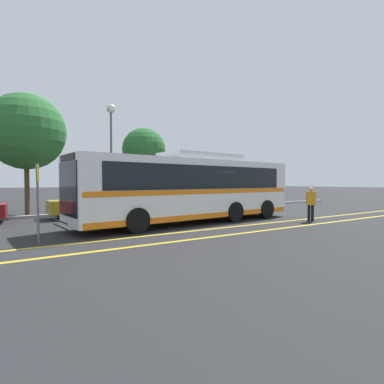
{
  "coord_description": "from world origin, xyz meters",
  "views": [
    {
      "loc": [
        -8.48,
        -12.29,
        1.98
      ],
      "look_at": [
        -0.56,
        -0.01,
        1.49
      ],
      "focal_mm": 28.0,
      "sensor_mm": 36.0,
      "label": 1
    }
  ],
  "objects_px": {
    "transit_bus": "(192,187)",
    "parked_car_2": "(173,202)",
    "bus_stop_sign": "(38,193)",
    "tree_1": "(26,132)",
    "parked_car_1": "(87,204)",
    "tree_0": "(144,150)",
    "street_lamp": "(111,130)",
    "pedestrian_0": "(311,202)",
    "parked_car_3": "(245,198)"
  },
  "relations": [
    {
      "from": "bus_stop_sign",
      "to": "tree_0",
      "type": "distance_m",
      "value": 15.64
    },
    {
      "from": "parked_car_2",
      "to": "bus_stop_sign",
      "type": "relative_size",
      "value": 1.86
    },
    {
      "from": "pedestrian_0",
      "to": "tree_0",
      "type": "bearing_deg",
      "value": 142.66
    },
    {
      "from": "parked_car_3",
      "to": "tree_1",
      "type": "height_order",
      "value": "tree_1"
    },
    {
      "from": "transit_bus",
      "to": "parked_car_1",
      "type": "relative_size",
      "value": 3.03
    },
    {
      "from": "tree_0",
      "to": "street_lamp",
      "type": "bearing_deg",
      "value": -136.78
    },
    {
      "from": "parked_car_1",
      "to": "pedestrian_0",
      "type": "relative_size",
      "value": 2.31
    },
    {
      "from": "transit_bus",
      "to": "parked_car_1",
      "type": "height_order",
      "value": "transit_bus"
    },
    {
      "from": "street_lamp",
      "to": "tree_1",
      "type": "distance_m",
      "value": 4.96
    },
    {
      "from": "street_lamp",
      "to": "tree_0",
      "type": "height_order",
      "value": "street_lamp"
    },
    {
      "from": "bus_stop_sign",
      "to": "parked_car_3",
      "type": "bearing_deg",
      "value": -71.29
    },
    {
      "from": "parked_car_2",
      "to": "pedestrian_0",
      "type": "relative_size",
      "value": 2.78
    },
    {
      "from": "parked_car_3",
      "to": "parked_car_1",
      "type": "bearing_deg",
      "value": -94.42
    },
    {
      "from": "parked_car_3",
      "to": "pedestrian_0",
      "type": "distance_m",
      "value": 8.35
    },
    {
      "from": "street_lamp",
      "to": "parked_car_3",
      "type": "bearing_deg",
      "value": -12.17
    },
    {
      "from": "parked_car_3",
      "to": "street_lamp",
      "type": "height_order",
      "value": "street_lamp"
    },
    {
      "from": "tree_1",
      "to": "parked_car_2",
      "type": "bearing_deg",
      "value": -23.98
    },
    {
      "from": "parked_car_1",
      "to": "bus_stop_sign",
      "type": "distance_m",
      "value": 7.25
    },
    {
      "from": "transit_bus",
      "to": "tree_1",
      "type": "height_order",
      "value": "tree_1"
    },
    {
      "from": "bus_stop_sign",
      "to": "street_lamp",
      "type": "xyz_separation_m",
      "value": [
        5.16,
        8.68,
        3.77
      ]
    },
    {
      "from": "transit_bus",
      "to": "bus_stop_sign",
      "type": "bearing_deg",
      "value": 98.48
    },
    {
      "from": "pedestrian_0",
      "to": "tree_1",
      "type": "xyz_separation_m",
      "value": [
        -11.71,
        11.27,
        4.02
      ]
    },
    {
      "from": "parked_car_1",
      "to": "tree_0",
      "type": "bearing_deg",
      "value": -46.73
    },
    {
      "from": "parked_car_1",
      "to": "bus_stop_sign",
      "type": "height_order",
      "value": "bus_stop_sign"
    },
    {
      "from": "transit_bus",
      "to": "parked_car_2",
      "type": "bearing_deg",
      "value": -23.35
    },
    {
      "from": "parked_car_2",
      "to": "transit_bus",
      "type": "bearing_deg",
      "value": 163.52
    },
    {
      "from": "parked_car_1",
      "to": "pedestrian_0",
      "type": "distance_m",
      "value": 11.91
    },
    {
      "from": "bus_stop_sign",
      "to": "tree_1",
      "type": "relative_size",
      "value": 0.35
    },
    {
      "from": "parked_car_2",
      "to": "parked_car_3",
      "type": "height_order",
      "value": "parked_car_3"
    },
    {
      "from": "parked_car_2",
      "to": "parked_car_3",
      "type": "bearing_deg",
      "value": -86.57
    },
    {
      "from": "transit_bus",
      "to": "tree_1",
      "type": "xyz_separation_m",
      "value": [
        -6.53,
        8.33,
        3.27
      ]
    },
    {
      "from": "transit_bus",
      "to": "bus_stop_sign",
      "type": "height_order",
      "value": "transit_bus"
    },
    {
      "from": "transit_bus",
      "to": "street_lamp",
      "type": "relative_size",
      "value": 1.71
    },
    {
      "from": "street_lamp",
      "to": "pedestrian_0",
      "type": "bearing_deg",
      "value": -55.11
    },
    {
      "from": "parked_car_3",
      "to": "tree_0",
      "type": "xyz_separation_m",
      "value": [
        -5.86,
        5.8,
        3.87
      ]
    },
    {
      "from": "parked_car_3",
      "to": "tree_1",
      "type": "distance_m",
      "value": 15.54
    },
    {
      "from": "pedestrian_0",
      "to": "tree_1",
      "type": "distance_m",
      "value": 16.75
    },
    {
      "from": "tree_0",
      "to": "parked_car_1",
      "type": "bearing_deg",
      "value": -135.6
    },
    {
      "from": "tree_0",
      "to": "bus_stop_sign",
      "type": "bearing_deg",
      "value": -126.31
    },
    {
      "from": "tree_1",
      "to": "tree_0",
      "type": "bearing_deg",
      "value": 15.28
    },
    {
      "from": "bus_stop_sign",
      "to": "street_lamp",
      "type": "distance_m",
      "value": 10.78
    },
    {
      "from": "parked_car_1",
      "to": "parked_car_2",
      "type": "relative_size",
      "value": 0.83
    },
    {
      "from": "tree_0",
      "to": "tree_1",
      "type": "distance_m",
      "value": 9.02
    },
    {
      "from": "bus_stop_sign",
      "to": "tree_1",
      "type": "distance_m",
      "value": 10.55
    },
    {
      "from": "parked_car_3",
      "to": "street_lamp",
      "type": "bearing_deg",
      "value": -106.92
    },
    {
      "from": "tree_0",
      "to": "tree_1",
      "type": "bearing_deg",
      "value": -164.72
    },
    {
      "from": "parked_car_2",
      "to": "tree_1",
      "type": "bearing_deg",
      "value": 67.88
    },
    {
      "from": "bus_stop_sign",
      "to": "transit_bus",
      "type": "bearing_deg",
      "value": -81.52
    },
    {
      "from": "tree_1",
      "to": "parked_car_3",
      "type": "bearing_deg",
      "value": -13.24
    },
    {
      "from": "transit_bus",
      "to": "parked_car_2",
      "type": "distance_m",
      "value": 5.1
    }
  ]
}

